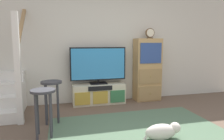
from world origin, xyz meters
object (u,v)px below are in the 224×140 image
at_px(television, 98,65).
at_px(bar_stool_far, 52,92).
at_px(bar_stool_near, 43,102).
at_px(media_console, 99,94).
at_px(side_cabinet, 147,70).
at_px(desk_clock, 150,33).
at_px(dog, 163,131).

relative_size(television, bar_stool_far, 1.72).
bearing_deg(bar_stool_near, media_console, 52.48).
distance_m(media_console, side_cabinet, 1.23).
bearing_deg(television, media_console, -90.00).
distance_m(side_cabinet, bar_stool_near, 2.58).
height_order(desk_clock, bar_stool_far, desk_clock).
distance_m(media_console, bar_stool_far, 1.31).
bearing_deg(media_console, side_cabinet, 0.52).
bearing_deg(bar_stool_near, side_cabinet, 32.16).
height_order(media_console, bar_stool_far, bar_stool_far).
bearing_deg(side_cabinet, television, 179.31).
bearing_deg(bar_stool_near, dog, -17.93).
distance_m(desk_clock, bar_stool_near, 2.79).
bearing_deg(side_cabinet, bar_stool_far, -157.62).
distance_m(television, side_cabinet, 1.14).
bearing_deg(side_cabinet, bar_stool_near, -147.84).
height_order(desk_clock, bar_stool_near, desk_clock).
xyz_separation_m(media_console, bar_stool_near, (-1.04, -1.36, 0.29)).
relative_size(bar_stool_near, bar_stool_far, 0.97).
bearing_deg(media_console, bar_stool_far, -138.22).
relative_size(side_cabinet, dog, 2.60).
height_order(side_cabinet, desk_clock, desk_clock).
bearing_deg(desk_clock, media_console, 179.77).
bearing_deg(dog, media_console, 105.91).
bearing_deg(dog, desk_clock, 71.08).
xyz_separation_m(television, dog, (0.53, -1.89, -0.74)).
height_order(side_cabinet, bar_stool_near, side_cabinet).
xyz_separation_m(media_console, television, (0.00, 0.02, 0.64)).
distance_m(desk_clock, dog, 2.42).
distance_m(television, dog, 2.10).
height_order(bar_stool_far, dog, bar_stool_far).
height_order(media_console, side_cabinet, side_cabinet).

